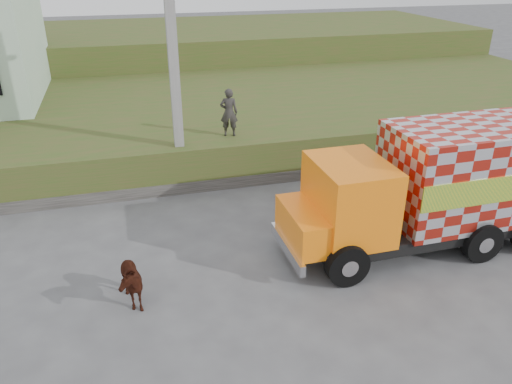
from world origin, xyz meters
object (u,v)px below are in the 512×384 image
object	(u,v)px
utility_pole	(174,67)
pedestrian	(229,112)
cow	(127,281)
cargo_truck	(436,187)

from	to	relation	value
utility_pole	pedestrian	bearing A→B (deg)	16.47
cow	pedestrian	size ratio (longest dim) A/B	0.84
utility_pole	cargo_truck	xyz separation A→B (m)	(6.05, -5.49, -2.37)
cow	utility_pole	bearing A→B (deg)	57.79
utility_pole	pedestrian	size ratio (longest dim) A/B	4.82
cargo_truck	utility_pole	bearing A→B (deg)	137.14
cargo_truck	cow	xyz separation A→B (m)	(-8.08, -0.50, -1.11)
utility_pole	pedestrian	world-z (taller)	utility_pole
cow	pedestrian	xyz separation A→B (m)	(3.85, 6.53, 1.74)
cargo_truck	pedestrian	distance (m)	7.39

